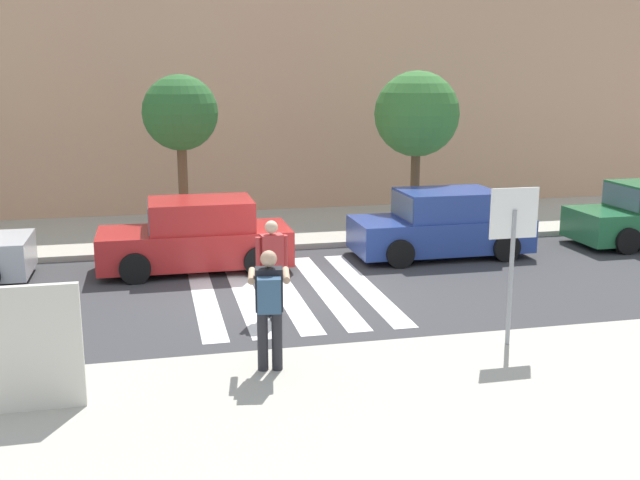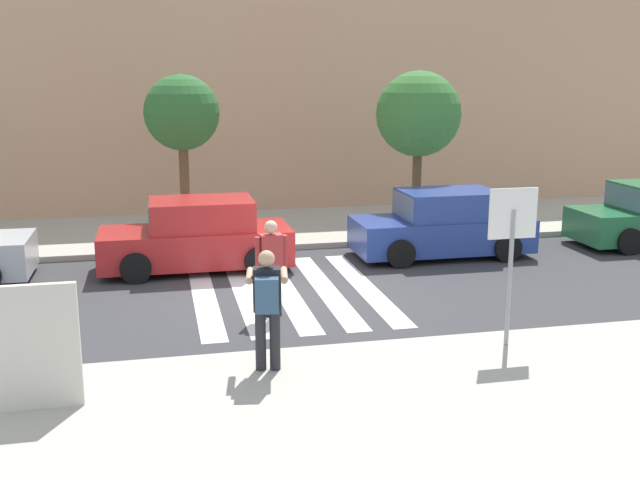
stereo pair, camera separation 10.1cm
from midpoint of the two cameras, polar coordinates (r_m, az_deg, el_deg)
The scene contains 17 objects.
ground_plane at distance 14.61m, azimuth -2.28°, elevation -4.16°, with size 120.00×120.00×0.00m, color #38383A.
sidewalk_near at distance 8.98m, azimuth 5.03°, elevation -15.02°, with size 60.00×6.00×0.14m, color #B2AD9E.
sidewalk_far at distance 20.35m, azimuth -5.28°, elevation 0.85°, with size 60.00×4.80×0.14m, color #B2AD9E.
building_facade_far at distance 24.30m, azimuth -6.79°, elevation 10.59°, with size 56.00×4.00×6.73m, color tan.
crosswalk_stripe_0 at distance 14.62m, azimuth -8.62°, elevation -4.27°, with size 0.44×5.20×0.01m, color silver.
crosswalk_stripe_1 at distance 14.68m, azimuth -5.50°, elevation -4.10°, with size 0.44×5.20×0.01m, color silver.
crosswalk_stripe_2 at distance 14.80m, azimuth -2.41°, elevation -3.92°, with size 0.44×5.20×0.01m, color silver.
crosswalk_stripe_3 at distance 14.95m, azimuth 0.61°, elevation -3.73°, with size 0.44×5.20×0.01m, color silver.
crosswalk_stripe_4 at distance 15.14m, azimuth 3.57°, elevation -3.54°, with size 0.44×5.20×0.01m, color silver.
stop_sign at distance 11.50m, azimuth 14.66°, elevation 0.59°, with size 0.76×0.08×2.43m.
photographer_with_backpack at distance 10.34m, azimuth -3.77°, elevation -4.59°, with size 0.66×0.90×1.72m.
pedestrian_crossing at distance 13.10m, azimuth -3.50°, elevation -1.73°, with size 0.58×0.28×1.72m.
parked_car_red at distance 16.47m, azimuth -9.15°, elevation 0.24°, with size 4.10×1.92×1.55m.
parked_car_blue at distance 17.70m, azimuth 9.52°, elevation 1.10°, with size 4.10×1.92×1.55m.
street_tree_center at distance 18.92m, azimuth -10.33°, elevation 9.41°, with size 1.86×1.86×4.04m.
street_tree_east at distance 19.71m, azimuth 7.67°, elevation 9.44°, with size 2.20×2.20×4.13m.
advertising_board at distance 9.88m, azimuth -20.70°, elevation -7.65°, with size 1.10×0.11×1.60m.
Camera 2 is at (-2.40, -13.77, 4.24)m, focal length 42.00 mm.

